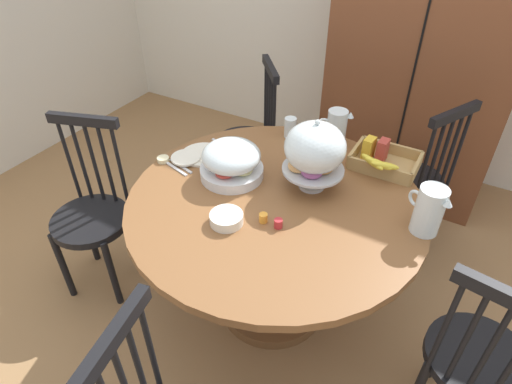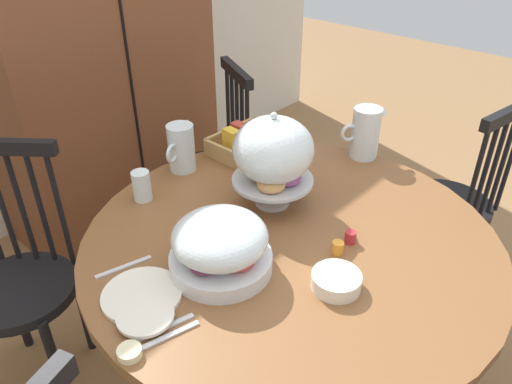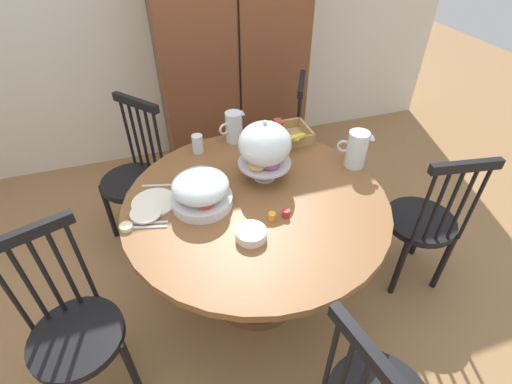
{
  "view_description": "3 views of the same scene",
  "coord_description": "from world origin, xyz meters",
  "px_view_note": "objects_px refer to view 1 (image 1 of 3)",
  "views": [
    {
      "loc": [
        0.68,
        -1.33,
        1.94
      ],
      "look_at": [
        -0.09,
        0.02,
        0.74
      ],
      "focal_mm": 30.44,
      "sensor_mm": 36.0,
      "label": 1
    },
    {
      "loc": [
        -1.01,
        -0.74,
        1.71
      ],
      "look_at": [
        0.01,
        0.17,
        0.84
      ],
      "focal_mm": 34.7,
      "sensor_mm": 36.0,
      "label": 2
    },
    {
      "loc": [
        -0.45,
        -1.35,
        1.97
      ],
      "look_at": [
        0.01,
        0.02,
        0.79
      ],
      "focal_mm": 26.65,
      "sensor_mm": 36.0,
      "label": 3
    }
  ],
  "objects_px": {
    "windsor_chair_by_cabinet": "(412,182)",
    "drinking_glass": "(290,128)",
    "fruit_platter_covered": "(231,161)",
    "wooden_armoire": "(426,53)",
    "cereal_basket": "(382,159)",
    "butter_dish": "(163,159)",
    "pastry_stand_with_dome": "(315,150)",
    "windsor_chair_far_side": "(93,217)",
    "dining_table": "(274,230)",
    "orange_juice_pitcher": "(428,212)",
    "milk_pitcher": "(336,129)",
    "windsor_chair_near_window": "(477,364)",
    "china_plate_large": "(203,155)",
    "cereal_bowl": "(226,219)",
    "china_plate_small": "(186,158)",
    "windsor_chair_facing_door": "(249,143)"
  },
  "relations": [
    {
      "from": "windsor_chair_by_cabinet",
      "to": "windsor_chair_far_side",
      "type": "xyz_separation_m",
      "value": [
        -1.38,
        -1.14,
        0.0
      ]
    },
    {
      "from": "drinking_glass",
      "to": "butter_dish",
      "type": "height_order",
      "value": "drinking_glass"
    },
    {
      "from": "cereal_basket",
      "to": "windsor_chair_facing_door",
      "type": "bearing_deg",
      "value": 162.87
    },
    {
      "from": "drinking_glass",
      "to": "milk_pitcher",
      "type": "bearing_deg",
      "value": 13.92
    },
    {
      "from": "windsor_chair_by_cabinet",
      "to": "china_plate_large",
      "type": "relative_size",
      "value": 4.43
    },
    {
      "from": "dining_table",
      "to": "windsor_chair_near_window",
      "type": "bearing_deg",
      "value": -10.71
    },
    {
      "from": "dining_table",
      "to": "china_plate_small",
      "type": "xyz_separation_m",
      "value": [
        -0.53,
        0.05,
        0.21
      ]
    },
    {
      "from": "windsor_chair_far_side",
      "to": "butter_dish",
      "type": "distance_m",
      "value": 0.5
    },
    {
      "from": "fruit_platter_covered",
      "to": "wooden_armoire",
      "type": "bearing_deg",
      "value": 69.47
    },
    {
      "from": "drinking_glass",
      "to": "windsor_chair_by_cabinet",
      "type": "bearing_deg",
      "value": 27.16
    },
    {
      "from": "windsor_chair_by_cabinet",
      "to": "drinking_glass",
      "type": "relative_size",
      "value": 8.86
    },
    {
      "from": "windsor_chair_by_cabinet",
      "to": "china_plate_small",
      "type": "distance_m",
      "value": 1.31
    },
    {
      "from": "china_plate_large",
      "to": "drinking_glass",
      "type": "distance_m",
      "value": 0.5
    },
    {
      "from": "pastry_stand_with_dome",
      "to": "milk_pitcher",
      "type": "bearing_deg",
      "value": 96.91
    },
    {
      "from": "cereal_basket",
      "to": "drinking_glass",
      "type": "relative_size",
      "value": 2.87
    },
    {
      "from": "windsor_chair_by_cabinet",
      "to": "milk_pitcher",
      "type": "height_order",
      "value": "windsor_chair_by_cabinet"
    },
    {
      "from": "orange_juice_pitcher",
      "to": "windsor_chair_by_cabinet",
      "type": "bearing_deg",
      "value": 102.39
    },
    {
      "from": "cereal_basket",
      "to": "cereal_bowl",
      "type": "height_order",
      "value": "cereal_basket"
    },
    {
      "from": "dining_table",
      "to": "orange_juice_pitcher",
      "type": "relative_size",
      "value": 6.36
    },
    {
      "from": "cereal_basket",
      "to": "butter_dish",
      "type": "distance_m",
      "value": 1.08
    },
    {
      "from": "pastry_stand_with_dome",
      "to": "cereal_basket",
      "type": "height_order",
      "value": "pastry_stand_with_dome"
    },
    {
      "from": "dining_table",
      "to": "cereal_bowl",
      "type": "xyz_separation_m",
      "value": [
        -0.1,
        -0.24,
        0.21
      ]
    },
    {
      "from": "orange_juice_pitcher",
      "to": "cereal_bowl",
      "type": "height_order",
      "value": "orange_juice_pitcher"
    },
    {
      "from": "windsor_chair_near_window",
      "to": "cereal_basket",
      "type": "distance_m",
      "value": 0.96
    },
    {
      "from": "windsor_chair_near_window",
      "to": "milk_pitcher",
      "type": "distance_m",
      "value": 1.23
    },
    {
      "from": "wooden_armoire",
      "to": "fruit_platter_covered",
      "type": "distance_m",
      "value": 1.53
    },
    {
      "from": "china_plate_small",
      "to": "china_plate_large",
      "type": "bearing_deg",
      "value": 59.48
    },
    {
      "from": "butter_dish",
      "to": "windsor_chair_by_cabinet",
      "type": "bearing_deg",
      "value": 38.48
    },
    {
      "from": "windsor_chair_facing_door",
      "to": "cereal_bowl",
      "type": "height_order",
      "value": "windsor_chair_facing_door"
    },
    {
      "from": "fruit_platter_covered",
      "to": "orange_juice_pitcher",
      "type": "height_order",
      "value": "orange_juice_pitcher"
    },
    {
      "from": "dining_table",
      "to": "fruit_platter_covered",
      "type": "height_order",
      "value": "fruit_platter_covered"
    },
    {
      "from": "orange_juice_pitcher",
      "to": "windsor_chair_near_window",
      "type": "bearing_deg",
      "value": -41.61
    },
    {
      "from": "china_plate_large",
      "to": "china_plate_small",
      "type": "relative_size",
      "value": 1.47
    },
    {
      "from": "wooden_armoire",
      "to": "milk_pitcher",
      "type": "height_order",
      "value": "wooden_armoire"
    },
    {
      "from": "china_plate_small",
      "to": "windsor_chair_near_window",
      "type": "bearing_deg",
      "value": -8.92
    },
    {
      "from": "windsor_chair_far_side",
      "to": "orange_juice_pitcher",
      "type": "distance_m",
      "value": 1.63
    },
    {
      "from": "windsor_chair_by_cabinet",
      "to": "milk_pitcher",
      "type": "bearing_deg",
      "value": -146.25
    },
    {
      "from": "dining_table",
      "to": "cereal_basket",
      "type": "height_order",
      "value": "cereal_basket"
    },
    {
      "from": "cereal_basket",
      "to": "china_plate_small",
      "type": "bearing_deg",
      "value": -153.63
    },
    {
      "from": "windsor_chair_near_window",
      "to": "butter_dish",
      "type": "bearing_deg",
      "value": 173.85
    },
    {
      "from": "china_plate_small",
      "to": "fruit_platter_covered",
      "type": "bearing_deg",
      "value": -0.35
    },
    {
      "from": "windsor_chair_near_window",
      "to": "cereal_bowl",
      "type": "distance_m",
      "value": 1.1
    },
    {
      "from": "windsor_chair_far_side",
      "to": "drinking_glass",
      "type": "distance_m",
      "value": 1.15
    },
    {
      "from": "windsor_chair_near_window",
      "to": "windsor_chair_facing_door",
      "type": "distance_m",
      "value": 1.8
    },
    {
      "from": "orange_juice_pitcher",
      "to": "drinking_glass",
      "type": "bearing_deg",
      "value": 153.07
    },
    {
      "from": "wooden_armoire",
      "to": "cereal_bowl",
      "type": "xyz_separation_m",
      "value": [
        -0.38,
        -1.72,
        -0.22
      ]
    },
    {
      "from": "milk_pitcher",
      "to": "butter_dish",
      "type": "xyz_separation_m",
      "value": [
        -0.68,
        -0.59,
        -0.07
      ]
    },
    {
      "from": "windsor_chair_by_cabinet",
      "to": "butter_dish",
      "type": "distance_m",
      "value": 1.42
    },
    {
      "from": "windsor_chair_facing_door",
      "to": "windsor_chair_far_side",
      "type": "relative_size",
      "value": 1.0
    },
    {
      "from": "milk_pitcher",
      "to": "cereal_basket",
      "type": "height_order",
      "value": "milk_pitcher"
    }
  ]
}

